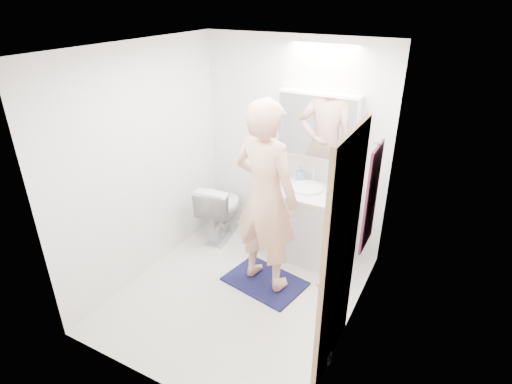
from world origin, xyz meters
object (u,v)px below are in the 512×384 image
Objects in this scene: person at (266,197)px; toothbrush_cup at (332,185)px; vanity_cabinet at (304,224)px; toilet at (221,209)px; soap_bottle_a at (283,170)px; toilet_paper_roll at (325,357)px; soap_bottle_b at (300,174)px; medicine_cabinet at (318,125)px.

person is 0.96m from toothbrush_cup.
vanity_cabinet is 1.22× the size of toilet.
soap_bottle_a is (-0.21, 0.86, -0.08)m from person.
soap_bottle_a is 2.11m from toilet_paper_roll.
person is at bearing -89.34° from soap_bottle_b.
medicine_cabinet is 0.67m from toothbrush_cup.
soap_bottle_a is 0.20m from soap_bottle_b.
person is 0.89m from soap_bottle_a.
toilet is 0.38× the size of person.
vanity_cabinet reaches higher than toilet.
soap_bottle_b reaches higher than toilet.
vanity_cabinet is 0.47× the size of person.
vanity_cabinet is at bearing -146.04° from toothbrush_cup.
medicine_cabinet reaches higher than toilet_paper_roll.
soap_bottle_b is (-0.15, 0.18, 0.52)m from vanity_cabinet.
toilet_paper_roll is (0.78, -1.40, -0.34)m from vanity_cabinet.
toothbrush_cup reaches higher than vanity_cabinet.
person reaches higher than toilet.
toothbrush_cup reaches higher than toilet_paper_roll.
medicine_cabinet is at bearing -88.26° from person.
vanity_cabinet reaches higher than toilet_paper_roll.
soap_bottle_b is at bearing -170.77° from toilet.
toilet is at bearing -162.93° from medicine_cabinet.
person is at bearing 138.03° from toilet.
toilet_paper_roll is (1.12, -1.55, -0.88)m from soap_bottle_a.
vanity_cabinet is 0.66m from soap_bottle_a.
soap_bottle_a is (-0.36, -0.06, -0.57)m from medicine_cabinet.
soap_bottle_a is (0.70, 0.27, 0.57)m from toilet.
soap_bottle_a is (-0.35, 0.15, 0.54)m from vanity_cabinet.
person reaches higher than medicine_cabinet.
vanity_cabinet is at bearing -93.19° from medicine_cabinet.
medicine_cabinet is 4.70× the size of soap_bottle_b.
soap_bottle_a is at bearing -179.02° from toothbrush_cup.
toilet reaches higher than toilet_paper_roll.
vanity_cabinet is 1.05m from toilet.
soap_bottle_b is (-0.01, 0.89, -0.10)m from person.
toilet_paper_roll is at bearing 136.01° from toilet.
toilet is at bearing -161.86° from soap_bottle_b.
toilet is 1.41m from toothbrush_cup.
toilet_paper_roll is (0.76, -1.61, -1.45)m from medicine_cabinet.
person reaches higher than toilet_paper_roll.
person is 10.31× the size of soap_bottle_b.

